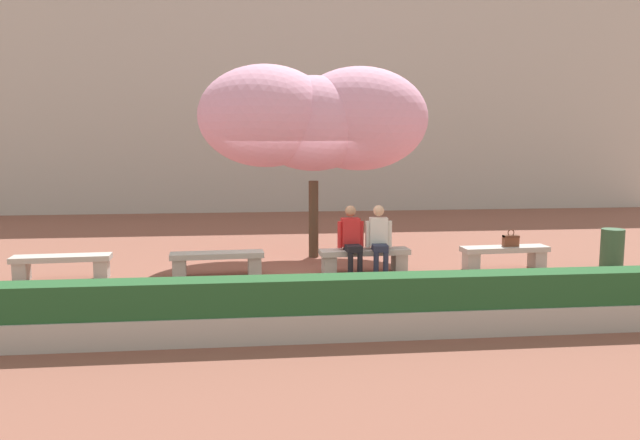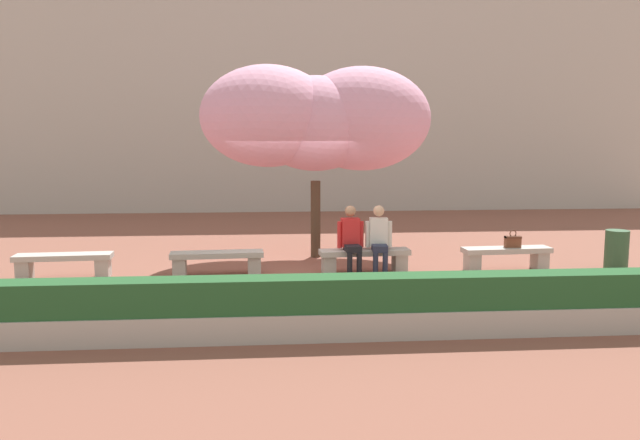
# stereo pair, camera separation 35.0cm
# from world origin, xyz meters

# --- Properties ---
(ground_plane) EXTENTS (100.00, 100.00, 0.00)m
(ground_plane) POSITION_xyz_m (0.00, 0.00, 0.00)
(ground_plane) COLOR brown
(building_facade) EXTENTS (28.00, 4.00, 8.33)m
(building_facade) POSITION_xyz_m (0.00, 12.05, 4.17)
(building_facade) COLOR #B7B2A8
(building_facade) RESTS_ON ground
(stone_bench_west_end) EXTENTS (1.74, 0.52, 0.45)m
(stone_bench_west_end) POSITION_xyz_m (-4.18, 0.00, 0.30)
(stone_bench_west_end) COLOR #ADA89E
(stone_bench_west_end) RESTS_ON ground
(stone_bench_near_west) EXTENTS (1.74, 0.52, 0.45)m
(stone_bench_near_west) POSITION_xyz_m (-1.39, 0.00, 0.30)
(stone_bench_near_west) COLOR #ADA89E
(stone_bench_near_west) RESTS_ON ground
(stone_bench_center) EXTENTS (1.74, 0.52, 0.45)m
(stone_bench_center) POSITION_xyz_m (1.39, 0.00, 0.30)
(stone_bench_center) COLOR #ADA89E
(stone_bench_center) RESTS_ON ground
(stone_bench_near_east) EXTENTS (1.74, 0.52, 0.45)m
(stone_bench_near_east) POSITION_xyz_m (4.18, 0.00, 0.30)
(stone_bench_near_east) COLOR #ADA89E
(stone_bench_near_east) RESTS_ON ground
(person_seated_left) EXTENTS (0.51, 0.70, 1.29)m
(person_seated_left) POSITION_xyz_m (1.13, -0.05, 0.70)
(person_seated_left) COLOR black
(person_seated_left) RESTS_ON ground
(person_seated_right) EXTENTS (0.51, 0.70, 1.29)m
(person_seated_right) POSITION_xyz_m (1.66, -0.05, 0.70)
(person_seated_right) COLOR black
(person_seated_right) RESTS_ON ground
(handbag) EXTENTS (0.30, 0.15, 0.34)m
(handbag) POSITION_xyz_m (4.29, 0.01, 0.58)
(handbag) COLOR brown
(handbag) RESTS_ON stone_bench_near_east
(cherry_tree_main) EXTENTS (4.88, 2.93, 4.06)m
(cherry_tree_main) POSITION_xyz_m (0.58, 1.69, 2.95)
(cherry_tree_main) COLOR #473323
(cherry_tree_main) RESTS_ON ground
(planter_hedge_foreground) EXTENTS (14.29, 0.50, 0.80)m
(planter_hedge_foreground) POSITION_xyz_m (0.00, -3.81, 0.39)
(planter_hedge_foreground) COLOR #ADA89E
(planter_hedge_foreground) RESTS_ON ground
(trash_bin) EXTENTS (0.44, 0.44, 0.78)m
(trash_bin) POSITION_xyz_m (6.33, -0.14, 0.39)
(trash_bin) COLOR #2D5133
(trash_bin) RESTS_ON ground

